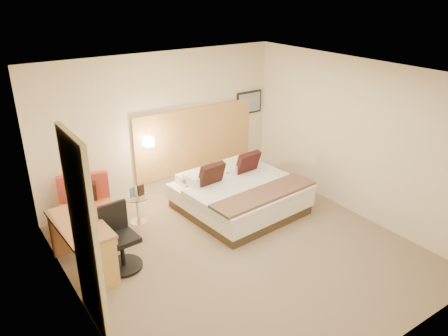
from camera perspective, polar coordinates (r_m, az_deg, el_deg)
floor at (r=6.87m, az=2.15°, el=-10.73°), size 4.80×5.00×0.02m
ceiling at (r=5.80m, az=2.56°, el=12.14°), size 4.80×5.00×0.02m
wall_back at (r=8.23m, az=-8.16°, el=5.50°), size 4.80×0.02×2.70m
wall_front at (r=4.69m, az=21.22°, el=-10.39°), size 4.80×0.02×2.70m
wall_left at (r=5.28m, az=-19.30°, el=-6.14°), size 0.02×5.00×2.70m
wall_right at (r=7.80m, az=16.74°, el=3.73°), size 0.02×5.00×2.70m
headboard_panel at (r=8.64m, az=-3.74°, el=3.75°), size 2.60×0.04×1.30m
art_frame at (r=9.19m, az=3.29°, el=8.55°), size 0.62×0.03×0.47m
art_canvas at (r=9.18m, az=3.36°, el=8.52°), size 0.54×0.01×0.39m
lamp_arm at (r=8.08m, az=-10.01°, el=3.53°), size 0.02×0.12×0.02m
lamp_shade at (r=8.02m, az=-9.83°, el=3.42°), size 0.15×0.15×0.15m
curtain at (r=5.14m, az=-17.78°, el=-8.44°), size 0.06×0.90×2.42m
bottle_a at (r=7.44m, az=-12.02°, el=-3.12°), size 0.07×0.07×0.18m
bottle_b at (r=7.48m, az=-11.69°, el=-2.94°), size 0.07×0.07×0.18m
menu_folder at (r=7.47m, az=-10.83°, el=-2.83°), size 0.12×0.08×0.20m
bed at (r=7.82m, az=1.98°, el=-3.49°), size 2.08×2.04×0.95m
lounge_chair at (r=7.63m, az=-17.55°, el=-5.07°), size 0.99×0.92×0.87m
side_table at (r=7.59m, az=-11.25°, el=-5.11°), size 0.55×0.55×0.50m
desk at (r=6.41m, az=-18.03°, el=-8.03°), size 0.64×1.29×0.79m
desk_chair at (r=6.47m, az=-13.43°, el=-9.48°), size 0.58×0.58×0.96m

